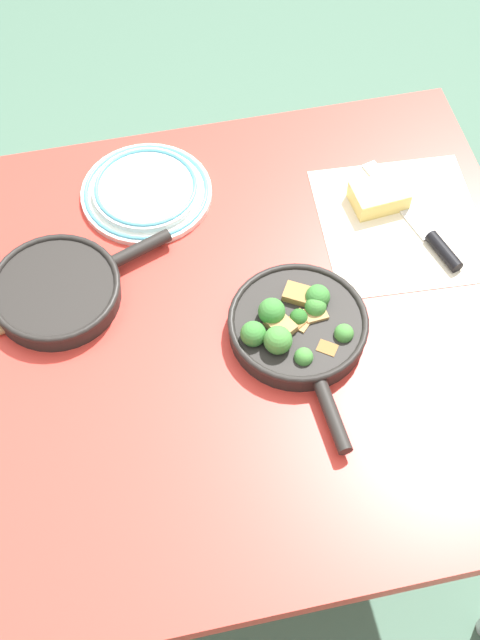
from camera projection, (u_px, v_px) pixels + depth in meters
ground_plane at (240, 494)px, 2.17m from camera, size 14.00×14.00×0.00m
dining_table_red at (240, 352)px, 1.60m from camera, size 1.07×0.97×0.76m
skillet_broccoli at (297, 326)px, 1.50m from camera, size 0.24×0.36×0.08m
skillet_eggs at (58, 290)px, 1.54m from camera, size 0.33×0.23×0.04m
wooden_spoon at (0, 331)px, 1.51m from camera, size 0.34×0.09×0.02m
parchment_sheet at (401, 224)px, 1.65m from camera, size 0.31×0.32×0.00m
grater_knife at (424, 229)px, 1.63m from camera, size 0.11×0.29×0.02m
cheese_block at (379, 196)px, 1.66m from camera, size 0.11×0.08×0.04m
dinner_plate_stack at (146, 191)px, 1.68m from camera, size 0.25×0.25×0.03m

